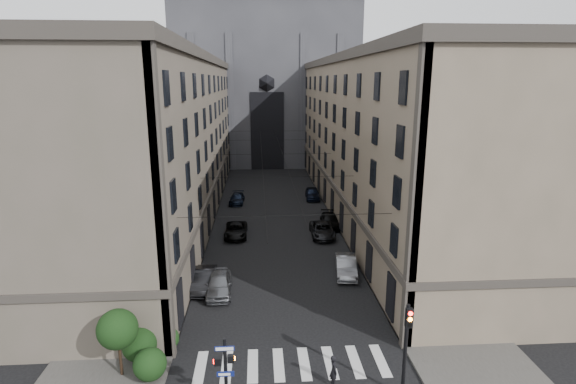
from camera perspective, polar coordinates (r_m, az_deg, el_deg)
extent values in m
cube|color=#383533|center=(56.82, -12.57, -2.65)|extent=(7.00, 80.00, 0.15)
cube|color=#383533|center=(57.46, 8.61, -2.28)|extent=(7.00, 80.00, 0.15)
cube|color=beige|center=(27.95, 0.45, -20.99)|extent=(11.00, 3.20, 0.01)
cube|color=#524C3F|center=(55.54, -16.14, 6.19)|extent=(13.00, 60.00, 18.00)
cube|color=#38332D|center=(55.14, -16.82, 15.90)|extent=(13.60, 60.60, 0.90)
cube|color=#38332D|center=(56.35, -15.81, 1.35)|extent=(13.40, 60.30, 0.50)
cube|color=brown|center=(56.38, 11.94, 6.54)|extent=(13.00, 60.00, 18.00)
cube|color=#38332D|center=(55.99, 12.45, 16.12)|extent=(13.60, 60.60, 0.90)
cube|color=#38332D|center=(57.18, 11.70, 1.77)|extent=(13.40, 60.30, 0.50)
cube|color=#2D2D33|center=(92.85, -2.85, 13.36)|extent=(34.00, 22.00, 30.00)
cube|color=#38332D|center=(93.96, -2.98, 22.85)|extent=(35.00, 23.00, 1.20)
cube|color=black|center=(82.29, -2.64, 7.70)|extent=(6.00, 0.30, 14.00)
cylinder|color=black|center=(23.95, -7.90, -22.02)|extent=(0.18, 0.18, 4.00)
cube|color=orange|center=(23.41, -7.25, -20.24)|extent=(0.34, 0.24, 0.38)
cube|color=#FF0C07|center=(23.66, -8.93, -20.49)|extent=(0.34, 0.24, 0.38)
cube|color=navy|center=(22.97, -8.06, -19.08)|extent=(0.95, 0.05, 0.24)
cube|color=navy|center=(23.76, -7.94, -21.91)|extent=(0.85, 0.05, 0.27)
cylinder|color=black|center=(25.05, 14.65, -18.94)|extent=(0.20, 0.20, 5.20)
cube|color=black|center=(23.86, 15.13, -15.17)|extent=(0.34, 0.30, 1.00)
cylinder|color=#FF0C07|center=(23.57, 15.30, -14.67)|extent=(0.22, 0.05, 0.22)
cylinder|color=orange|center=(23.72, 15.25, -15.35)|extent=(0.22, 0.05, 0.22)
cylinder|color=black|center=(23.88, 15.20, -16.02)|extent=(0.22, 0.05, 0.22)
sphere|color=black|center=(27.16, -17.13, -20.18)|extent=(1.80, 1.80, 1.80)
sphere|color=black|center=(28.80, -18.35, -17.90)|extent=(2.00, 2.00, 2.00)
sphere|color=black|center=(29.48, -15.05, -17.53)|extent=(1.40, 1.40, 1.40)
cylinder|color=black|center=(27.83, -20.54, -18.83)|extent=(0.16, 0.16, 2.40)
sphere|color=black|center=(27.02, -20.84, -15.96)|extent=(2.20, 2.20, 2.20)
cylinder|color=black|center=(29.16, -0.26, -3.01)|extent=(14.00, 0.03, 0.03)
cylinder|color=black|center=(40.77, -1.32, 1.92)|extent=(14.00, 0.03, 0.03)
cylinder|color=black|center=(53.54, -1.94, 4.83)|extent=(14.00, 0.03, 0.03)
cylinder|color=black|center=(66.40, -2.33, 6.62)|extent=(14.00, 0.03, 0.03)
cylinder|color=black|center=(78.31, -2.58, 7.74)|extent=(14.00, 0.03, 0.03)
cylinder|color=black|center=(54.56, -3.34, 4.56)|extent=(0.03, 60.00, 0.03)
cylinder|color=black|center=(54.65, -0.61, 4.60)|extent=(0.03, 60.00, 0.03)
imported|color=slate|center=(35.68, -8.77, -11.42)|extent=(2.06, 4.81, 1.62)
imported|color=black|center=(36.66, -10.67, -10.88)|extent=(1.78, 4.65, 1.51)
imported|color=black|center=(47.73, -6.62, -4.84)|extent=(2.31, 4.96, 1.38)
imported|color=black|center=(60.37, -6.51, -0.85)|extent=(2.06, 4.58, 1.30)
imported|color=gray|center=(38.76, 7.36, -9.29)|extent=(2.22, 4.91, 1.56)
imported|color=black|center=(47.52, 4.37, -4.83)|extent=(2.54, 5.28, 1.45)
imported|color=black|center=(50.70, 5.36, -3.65)|extent=(2.22, 4.97, 1.42)
imported|color=black|center=(62.25, 3.14, -0.18)|extent=(2.12, 4.78, 1.60)
imported|color=black|center=(26.04, 5.83, -21.63)|extent=(0.52, 0.71, 1.79)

